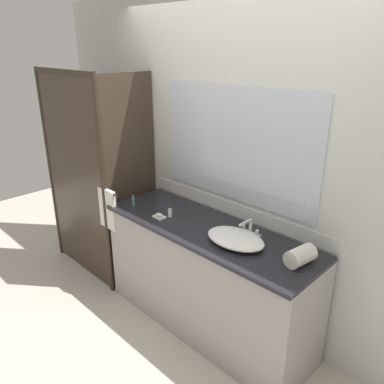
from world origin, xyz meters
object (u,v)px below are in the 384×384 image
(soap_dish, at_px, (159,216))
(amenity_bottle_body_wash, at_px, (133,201))
(sink_basin, at_px, (235,238))
(amenity_bottle_lotion, at_px, (170,213))
(rolled_towel_near_edge, at_px, (300,256))
(faucet, at_px, (249,230))

(soap_dish, height_order, amenity_bottle_body_wash, amenity_bottle_body_wash)
(sink_basin, relative_size, amenity_bottle_lotion, 6.08)
(soap_dish, distance_m, amenity_bottle_body_wash, 0.34)
(amenity_bottle_lotion, xyz_separation_m, rolled_towel_near_edge, (1.10, 0.10, 0.02))
(faucet, xyz_separation_m, rolled_towel_near_edge, (0.46, -0.09, 0.01))
(amenity_bottle_lotion, relative_size, amenity_bottle_body_wash, 0.74)
(sink_basin, distance_m, faucet, 0.16)
(sink_basin, bearing_deg, rolled_towel_near_edge, 8.56)
(sink_basin, distance_m, amenity_bottle_lotion, 0.64)
(sink_basin, height_order, amenity_bottle_body_wash, amenity_bottle_body_wash)
(sink_basin, xyz_separation_m, amenity_bottle_body_wash, (-1.03, -0.10, 0.01))
(soap_dish, bearing_deg, amenity_bottle_body_wash, 179.40)
(sink_basin, xyz_separation_m, soap_dish, (-0.69, -0.10, -0.02))
(amenity_bottle_lotion, height_order, rolled_towel_near_edge, rolled_towel_near_edge)
(sink_basin, distance_m, soap_dish, 0.70)
(soap_dish, relative_size, amenity_bottle_lotion, 1.38)
(soap_dish, relative_size, amenity_bottle_body_wash, 1.02)
(faucet, height_order, amenity_bottle_body_wash, faucet)
(rolled_towel_near_edge, bearing_deg, sink_basin, -171.44)
(faucet, relative_size, amenity_bottle_lotion, 2.35)
(sink_basin, relative_size, amenity_bottle_body_wash, 4.48)
(soap_dish, distance_m, amenity_bottle_lotion, 0.09)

